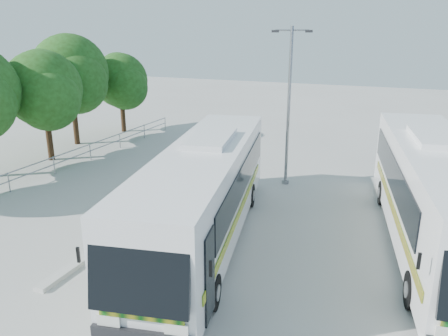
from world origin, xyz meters
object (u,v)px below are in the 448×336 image
at_px(tree_far_c, 44,89).
at_px(lamppost, 289,101).
at_px(tree_far_d, 71,73).
at_px(coach_adjacent, 435,193).
at_px(tree_far_e, 121,81).
at_px(coach_main, 205,191).

distance_m(tree_far_c, lamppost, 14.18).
height_order(tree_far_d, lamppost, lamppost).
xyz_separation_m(tree_far_d, coach_adjacent, (21.85, -6.98, -2.80)).
bearing_deg(coach_adjacent, tree_far_c, 161.85).
distance_m(tree_far_e, coach_main, 19.75).
bearing_deg(tree_far_d, coach_adjacent, -17.71).
bearing_deg(coach_adjacent, lamppost, 136.15).
bearing_deg(lamppost, coach_adjacent, -46.99).
bearing_deg(tree_far_d, tree_far_c, -72.17).
distance_m(tree_far_d, coach_main, 17.47).
distance_m(tree_far_c, tree_far_d, 3.93).
relative_size(tree_far_e, coach_main, 0.45).
xyz_separation_m(tree_far_d, lamppost, (15.31, -2.45, -0.57)).
xyz_separation_m(tree_far_c, tree_far_d, (-1.19, 3.70, 0.56)).
distance_m(tree_far_d, coach_adjacent, 23.11).
relative_size(tree_far_d, coach_main, 0.56).
relative_size(coach_main, lamppost, 1.70).
bearing_deg(coach_main, tree_far_e, 122.06).
relative_size(tree_far_c, tree_far_e, 1.10).
distance_m(tree_far_e, lamppost, 16.20).
bearing_deg(tree_far_d, coach_main, -34.55).
relative_size(coach_adjacent, lamppost, 1.75).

